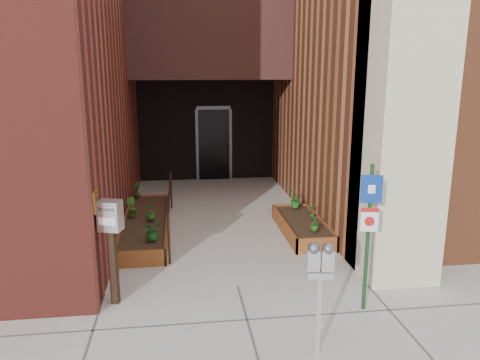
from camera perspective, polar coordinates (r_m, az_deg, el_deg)
name	(u,v)px	position (r m, az deg, el deg)	size (l,w,h in m)	color
ground	(238,286)	(7.39, -0.29, -12.83)	(80.00, 80.00, 0.00)	#9E9991
architecture	(199,4)	(13.59, -5.03, 20.62)	(20.00, 14.60, 10.00)	maroon
planter_left	(146,226)	(9.82, -11.36, -5.48)	(0.90, 3.60, 0.30)	brown
planter_right	(302,227)	(9.63, 7.58, -5.70)	(0.80, 2.20, 0.30)	brown
handrail	(170,197)	(9.56, -8.56, -2.01)	(0.04, 3.34, 0.90)	black
parking_meter	(320,268)	(5.45, 9.76, -10.58)	(0.32, 0.17, 1.38)	#AEAEB1
sign_post	(369,223)	(6.49, 15.46, -5.03)	(0.28, 0.09, 2.06)	#13361A
payment_dropbox	(111,230)	(6.72, -15.44, -5.93)	(0.35, 0.30, 1.52)	black
shrub_left_a	(152,230)	(8.50, -10.67, -5.98)	(0.32, 0.32, 0.36)	#1A5C1C
shrub_left_b	(131,207)	(9.90, -13.13, -3.22)	(0.21, 0.21, 0.39)	#2D621C
shrub_left_c	(151,212)	(9.57, -10.83, -3.86)	(0.19, 0.19, 0.33)	#265B1A
shrub_left_d	(137,189)	(11.27, -12.46, -1.13)	(0.21, 0.21, 0.40)	#265A19
shrub_right_a	(315,223)	(8.89, 9.09, -5.25)	(0.17, 0.17, 0.30)	#1E5017
shrub_right_b	(312,211)	(9.62, 8.82, -3.79)	(0.16, 0.16, 0.30)	#265217
shrub_right_c	(296,199)	(10.28, 6.81, -2.37)	(0.33, 0.33, 0.37)	#1C631D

